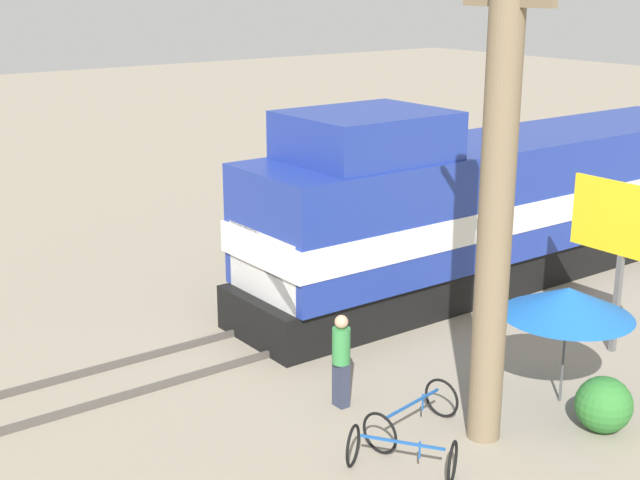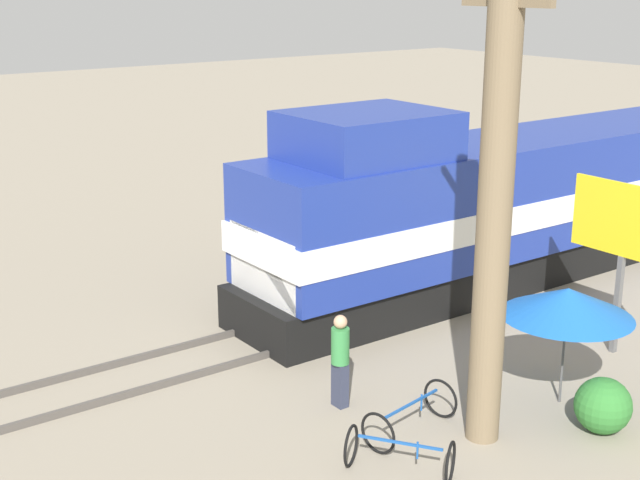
% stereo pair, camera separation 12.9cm
% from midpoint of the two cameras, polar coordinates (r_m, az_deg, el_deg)
% --- Properties ---
extents(ground_plane, '(120.00, 120.00, 0.00)m').
position_cam_midpoint_polar(ground_plane, '(20.98, 1.80, -5.16)').
color(ground_plane, gray).
extents(rail_near, '(0.08, 41.03, 0.15)m').
position_cam_midpoint_polar(rail_near, '(21.48, 0.62, -4.41)').
color(rail_near, '#4C4742').
rests_on(rail_near, ground_plane).
extents(rail_far, '(0.08, 41.03, 0.15)m').
position_cam_midpoint_polar(rail_far, '(20.43, 3.04, -5.56)').
color(rail_far, '#4C4742').
rests_on(rail_far, ground_plane).
extents(locomotive, '(3.08, 15.95, 4.86)m').
position_cam_midpoint_polar(locomotive, '(23.54, 11.30, 2.18)').
color(locomotive, black).
rests_on(locomotive, ground_plane).
extents(utility_pole, '(1.80, 0.58, 8.36)m').
position_cam_midpoint_polar(utility_pole, '(14.71, 11.39, 2.29)').
color(utility_pole, '#726047').
rests_on(utility_pole, ground_plane).
extents(vendor_umbrella, '(2.45, 2.45, 2.28)m').
position_cam_midpoint_polar(vendor_umbrella, '(16.99, 15.77, -3.87)').
color(vendor_umbrella, '#4C4C4C').
rests_on(vendor_umbrella, ground_plane).
extents(billboard_sign, '(2.57, 0.12, 3.69)m').
position_cam_midpoint_polar(billboard_sign, '(19.44, 19.11, 0.72)').
color(billboard_sign, '#595959').
rests_on(billboard_sign, ground_plane).
extents(shrub_cluster, '(1.01, 1.01, 1.01)m').
position_cam_midpoint_polar(shrub_cluster, '(16.69, 17.87, -10.05)').
color(shrub_cluster, '#2D722D').
rests_on(shrub_cluster, ground_plane).
extents(person_bystander, '(0.34, 0.34, 1.82)m').
position_cam_midpoint_polar(person_bystander, '(16.60, 1.53, -7.49)').
color(person_bystander, '#2D3347').
rests_on(person_bystander, ground_plane).
extents(bicycle, '(1.06, 1.93, 0.74)m').
position_cam_midpoint_polar(bicycle, '(15.97, 6.05, -11.05)').
color(bicycle, black).
rests_on(bicycle, ground_plane).
extents(bicycle_spare, '(1.80, 1.55, 0.71)m').
position_cam_midpoint_polar(bicycle_spare, '(14.81, 5.39, -13.45)').
color(bicycle_spare, black).
rests_on(bicycle_spare, ground_plane).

